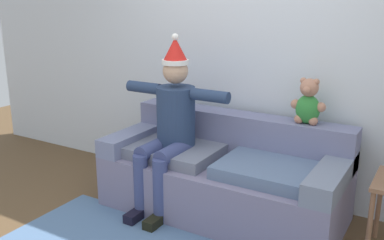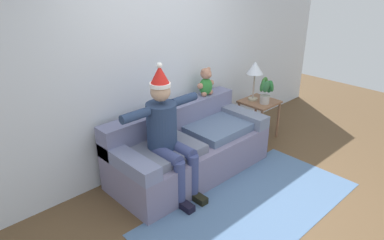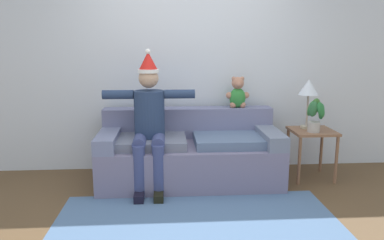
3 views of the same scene
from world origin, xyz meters
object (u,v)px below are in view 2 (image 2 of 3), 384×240
at_px(teddy_bear, 206,83).
at_px(side_table, 259,107).
at_px(couch, 188,148).
at_px(person_seated, 167,131).
at_px(potted_plant, 266,90).
at_px(table_lamp, 255,70).

relative_size(teddy_bear, side_table, 0.65).
distance_m(couch, side_table, 1.46).
relative_size(person_seated, potted_plant, 3.89).
relative_size(side_table, table_lamp, 1.01).
distance_m(person_seated, teddy_bear, 1.17).
xyz_separation_m(couch, potted_plant, (1.43, -0.12, 0.47)).
bearing_deg(side_table, table_lamp, 112.30).
distance_m(teddy_bear, potted_plant, 0.94).
height_order(side_table, table_lamp, table_lamp).
bearing_deg(potted_plant, couch, 175.10).
height_order(person_seated, potted_plant, person_seated).
bearing_deg(table_lamp, person_seated, -172.49).
xyz_separation_m(person_seated, potted_plant, (1.89, 0.04, 0.02)).
relative_size(couch, person_seated, 1.34).
height_order(teddy_bear, potted_plant, teddy_bear).
distance_m(person_seated, potted_plant, 1.89).
xyz_separation_m(table_lamp, potted_plant, (0.02, -0.21, -0.26)).
distance_m(couch, person_seated, 0.66).
distance_m(person_seated, table_lamp, 1.90).
xyz_separation_m(person_seated, side_table, (1.91, 0.15, -0.29)).
bearing_deg(teddy_bear, couch, -154.77).
distance_m(couch, potted_plant, 1.51).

